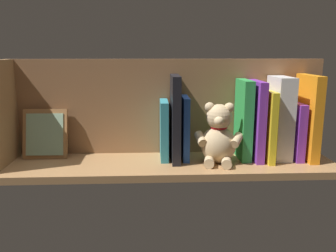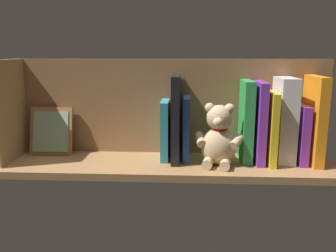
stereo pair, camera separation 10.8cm
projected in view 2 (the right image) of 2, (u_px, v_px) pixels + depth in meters
The scene contains 14 objects.
ground_plane at pixel (168, 165), 111.11cm from camera, with size 103.23×25.32×2.20cm, color #A87A4C.
shelf_back_panel at pixel (170, 107), 117.75cm from camera, with size 103.23×1.50×31.26cm, color #90633F.
shelf_side_divider at pixel (9, 111), 110.23cm from camera, with size 2.40×19.32×31.26cm, color #A87A4C.
book_0 at pixel (314, 120), 107.34cm from camera, with size 2.92×15.24×26.55cm, color orange.
book_1 at pixel (299, 133), 109.22cm from camera, with size 2.54×13.64×17.91cm, color purple.
dictionary_thick_white at pixel (284, 120), 108.84cm from camera, with size 5.27×13.03×25.96cm, color white.
book_2 at pixel (269, 127), 108.41cm from camera, with size 2.03×15.48×21.87cm, color yellow.
book_3 at pixel (259, 122), 108.80cm from camera, with size 2.44×14.42×24.78cm, color purple.
book_4 at pixel (246, 121), 109.80cm from camera, with size 3.04×12.70×25.04cm, color green.
teddy_bear at pixel (219, 138), 106.37cm from camera, with size 14.92×13.33×18.71cm.
book_5 at pixel (186, 128), 111.76cm from camera, with size 1.95×11.84×19.85cm, color blue.
book_6 at pixel (176, 118), 109.78cm from camera, with size 2.54×14.78×26.59cm, color black.
book_7 at pixel (165, 130), 112.31cm from camera, with size 2.42×11.70×18.60cm, color teal.
picture_frame_leaning at pixel (51, 131), 117.46cm from camera, with size 13.91×5.29×15.74cm.
Camera 2 is at (-5.77, 105.93, 34.07)cm, focal length 37.92 mm.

